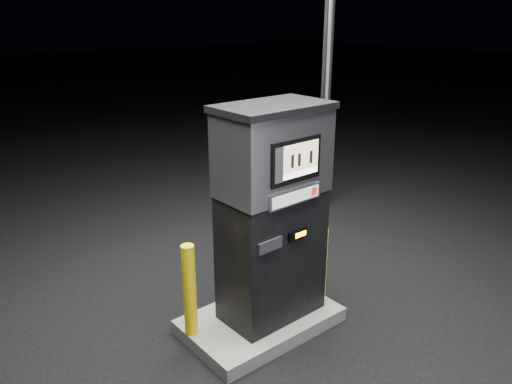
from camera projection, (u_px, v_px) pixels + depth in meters
ground at (260, 326)px, 5.35m from camera, size 80.00×80.00×0.00m
pump_island at (260, 320)px, 5.33m from camera, size 1.60×1.00×0.15m
fuel_dispenser at (273, 213)px, 4.96m from camera, size 1.23×0.68×4.63m
bollard_left at (190, 291)px, 4.84m from camera, size 0.16×0.16×0.97m
bollard_right at (322, 264)px, 5.48m from camera, size 0.12×0.12×0.83m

